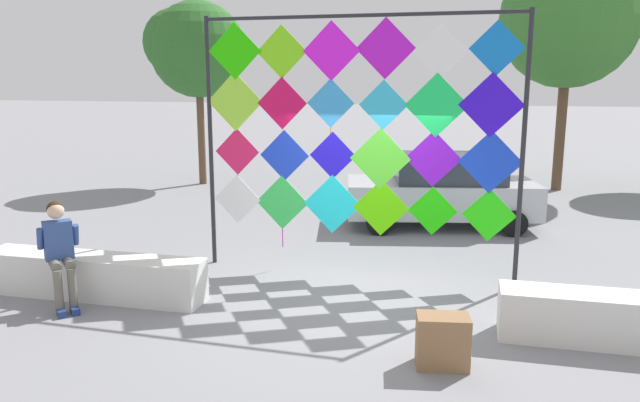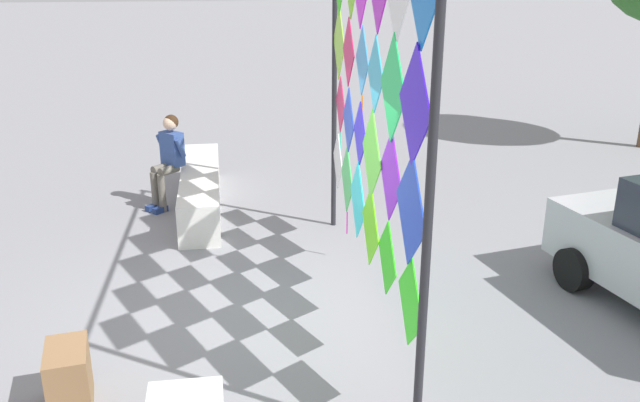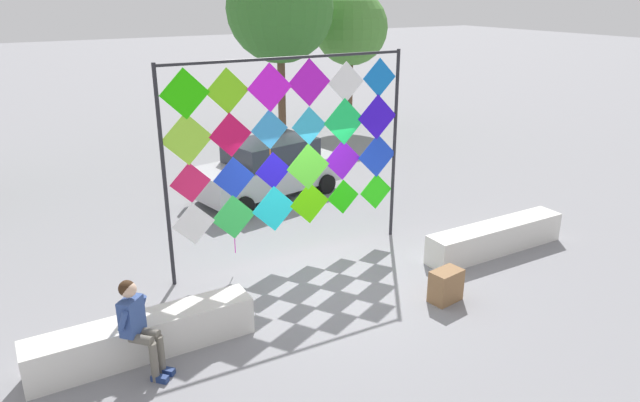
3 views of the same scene
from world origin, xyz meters
name	(u,v)px [view 2 (image 2 of 3)]	position (x,y,z in m)	size (l,w,h in m)	color
ground	(251,317)	(0.00, 0.00, 0.00)	(120.00, 120.00, 0.00)	gray
plaza_ledge_left	(201,189)	(-3.57, -0.58, 0.30)	(3.26, 0.57, 0.60)	silver
kite_display_rack	(367,97)	(-0.14, 1.27, 2.35)	(4.87, 0.21, 3.97)	#232328
seated_vendor	(168,154)	(-3.71, -1.05, 0.84)	(0.69, 0.69, 1.45)	#666056
cardboard_box_large	(69,378)	(1.32, -1.61, 0.29)	(0.56, 0.35, 0.57)	olive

